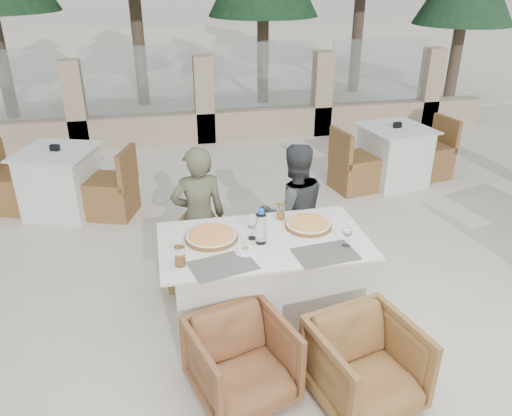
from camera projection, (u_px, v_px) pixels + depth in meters
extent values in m
plane|color=beige|center=(271.00, 319.00, 4.18)|extent=(80.00, 80.00, 0.00)
cube|color=#F1E3C5|center=(175.00, 54.00, 16.50)|extent=(30.00, 16.00, 0.01)
cube|color=#635C55|center=(223.00, 265.00, 3.50)|extent=(0.51, 0.40, 0.00)
cube|color=#5C554E|center=(325.00, 254.00, 3.64)|extent=(0.48, 0.35, 0.00)
cylinder|color=orange|center=(211.00, 236.00, 3.83)|extent=(0.52, 0.52, 0.05)
cylinder|color=orange|center=(308.00, 224.00, 4.00)|extent=(0.39, 0.39, 0.05)
cylinder|color=#A5C5D9|center=(261.00, 226.00, 3.73)|extent=(0.10, 0.10, 0.28)
cylinder|color=#C16E1B|center=(180.00, 256.00, 3.47)|extent=(0.08, 0.08, 0.15)
cylinder|color=gold|center=(281.00, 212.00, 4.11)|extent=(0.09, 0.09, 0.13)
imported|color=brown|center=(219.00, 254.00, 4.48)|extent=(0.95, 0.96, 0.67)
imported|color=#956036|center=(298.00, 248.00, 4.67)|extent=(0.81, 0.82, 0.58)
imported|color=brown|center=(242.00, 362.00, 3.32)|extent=(0.78, 0.80, 0.58)
imported|color=olive|center=(365.00, 365.00, 3.28)|extent=(0.78, 0.79, 0.60)
imported|color=#55553E|center=(199.00, 218.00, 4.40)|extent=(0.51, 0.35, 1.32)
imported|color=#393C3E|center=(293.00, 212.00, 4.52)|extent=(0.65, 0.52, 1.31)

